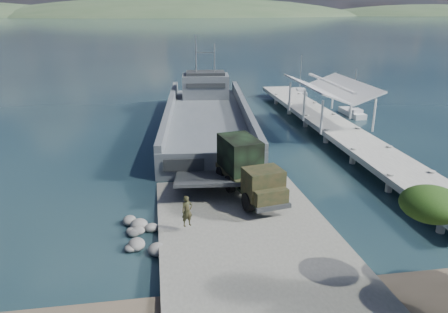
{
  "coord_description": "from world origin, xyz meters",
  "views": [
    {
      "loc": [
        -4.77,
        -22.53,
        12.64
      ],
      "look_at": [
        -0.23,
        6.0,
        2.62
      ],
      "focal_mm": 35.0,
      "sensor_mm": 36.0,
      "label": 1
    }
  ],
  "objects_px": {
    "military_truck": "(247,168)",
    "sailboat_near": "(353,113)",
    "pier": "(332,119)",
    "landing_craft": "(208,123)",
    "soldier": "(187,217)",
    "sailboat_far": "(300,92)"
  },
  "relations": [
    {
      "from": "military_truck",
      "to": "sailboat_far",
      "type": "distance_m",
      "value": 38.79
    },
    {
      "from": "pier",
      "to": "military_truck",
      "type": "relative_size",
      "value": 5.6
    },
    {
      "from": "landing_craft",
      "to": "sailboat_far",
      "type": "relative_size",
      "value": 5.8
    },
    {
      "from": "pier",
      "to": "landing_craft",
      "type": "bearing_deg",
      "value": 164.54
    },
    {
      "from": "military_truck",
      "to": "sailboat_near",
      "type": "relative_size",
      "value": 1.35
    },
    {
      "from": "pier",
      "to": "sailboat_near",
      "type": "bearing_deg",
      "value": 51.45
    },
    {
      "from": "soldier",
      "to": "sailboat_near",
      "type": "distance_m",
      "value": 34.44
    },
    {
      "from": "military_truck",
      "to": "sailboat_near",
      "type": "bearing_deg",
      "value": 39.69
    },
    {
      "from": "landing_craft",
      "to": "soldier",
      "type": "xyz_separation_m",
      "value": [
        -3.93,
        -22.72,
        0.58
      ]
    },
    {
      "from": "pier",
      "to": "soldier",
      "type": "height_order",
      "value": "pier"
    },
    {
      "from": "pier",
      "to": "sailboat_near",
      "type": "distance_m",
      "value": 9.24
    },
    {
      "from": "landing_craft",
      "to": "soldier",
      "type": "distance_m",
      "value": 23.06
    },
    {
      "from": "military_truck",
      "to": "soldier",
      "type": "relative_size",
      "value": 4.35
    },
    {
      "from": "pier",
      "to": "sailboat_near",
      "type": "xyz_separation_m",
      "value": [
        5.7,
        7.15,
        -1.29
      ]
    },
    {
      "from": "military_truck",
      "to": "sailboat_far",
      "type": "bearing_deg",
      "value": 55.27
    },
    {
      "from": "landing_craft",
      "to": "military_truck",
      "type": "height_order",
      "value": "landing_craft"
    },
    {
      "from": "pier",
      "to": "soldier",
      "type": "relative_size",
      "value": 24.4
    },
    {
      "from": "landing_craft",
      "to": "sailboat_near",
      "type": "height_order",
      "value": "landing_craft"
    },
    {
      "from": "sailboat_far",
      "to": "pier",
      "type": "bearing_deg",
      "value": -92.04
    },
    {
      "from": "pier",
      "to": "landing_craft",
      "type": "distance_m",
      "value": 12.92
    },
    {
      "from": "soldier",
      "to": "sailboat_far",
      "type": "distance_m",
      "value": 45.09
    },
    {
      "from": "pier",
      "to": "military_truck",
      "type": "distance_m",
      "value": 18.67
    }
  ]
}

